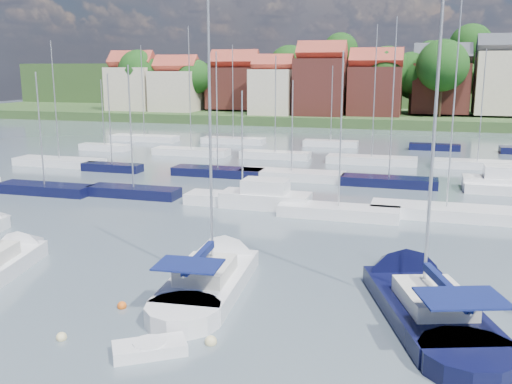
% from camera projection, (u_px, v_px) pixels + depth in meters
% --- Properties ---
extents(ground, '(260.00, 260.00, 0.00)m').
position_uv_depth(ground, '(361.00, 169.00, 62.16)').
color(ground, '#44545D').
rests_on(ground, ground).
extents(sailboat_left, '(4.72, 10.59, 14.00)m').
position_uv_depth(sailboat_left, '(7.00, 260.00, 31.46)').
color(sailboat_left, silver).
rests_on(sailboat_left, ground).
extents(sailboat_centre, '(4.29, 12.76, 16.98)m').
position_uv_depth(sailboat_centre, '(218.00, 271.00, 29.72)').
color(sailboat_centre, silver).
rests_on(sailboat_centre, ground).
extents(sailboat_navy, '(7.97, 14.31, 19.10)m').
position_uv_depth(sailboat_navy, '(413.00, 293.00, 26.88)').
color(sailboat_navy, black).
rests_on(sailboat_navy, ground).
extents(tender, '(3.01, 2.58, 0.60)m').
position_uv_depth(tender, '(150.00, 348.00, 21.76)').
color(tender, silver).
rests_on(tender, ground).
extents(buoy_b, '(0.43, 0.43, 0.43)m').
position_uv_depth(buoy_b, '(62.00, 340.00, 22.97)').
color(buoy_b, beige).
rests_on(buoy_b, ground).
extents(buoy_c, '(0.43, 0.43, 0.43)m').
position_uv_depth(buoy_c, '(122.00, 308.00, 26.01)').
color(buoy_c, '#D85914').
rests_on(buoy_c, ground).
extents(buoy_d, '(0.49, 0.49, 0.49)m').
position_uv_depth(buoy_d, '(211.00, 344.00, 22.61)').
color(buoy_d, beige).
rests_on(buoy_d, ground).
extents(buoy_e, '(0.41, 0.41, 0.41)m').
position_uv_depth(buoy_e, '(374.00, 275.00, 30.22)').
color(buoy_e, '#D85914').
rests_on(buoy_e, ground).
extents(marina_field, '(79.62, 41.41, 15.93)m').
position_uv_depth(marina_field, '(375.00, 173.00, 56.99)').
color(marina_field, silver).
rests_on(marina_field, ground).
extents(far_shore_town, '(212.46, 90.00, 22.27)m').
position_uv_depth(far_shore_town, '(409.00, 93.00, 147.48)').
color(far_shore_town, '#324A25').
rests_on(far_shore_town, ground).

